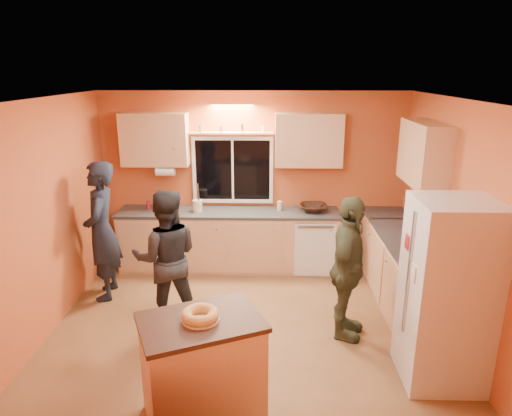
{
  "coord_description": "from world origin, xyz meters",
  "views": [
    {
      "loc": [
        0.21,
        -4.65,
        2.9
      ],
      "look_at": [
        0.09,
        0.4,
        1.35
      ],
      "focal_mm": 32.0,
      "sensor_mm": 36.0,
      "label": 1
    }
  ],
  "objects_px": {
    "person_center": "(167,258)",
    "person_right": "(348,269)",
    "island": "(202,369)",
    "refrigerator": "(447,293)",
    "person_left": "(102,231)"
  },
  "relations": [
    {
      "from": "person_center",
      "to": "person_right",
      "type": "bearing_deg",
      "value": 162.4
    },
    {
      "from": "person_center",
      "to": "island",
      "type": "bearing_deg",
      "value": 101.31
    },
    {
      "from": "refrigerator",
      "to": "person_center",
      "type": "bearing_deg",
      "value": 161.05
    },
    {
      "from": "island",
      "to": "person_right",
      "type": "xyz_separation_m",
      "value": [
        1.42,
        1.31,
        0.33
      ]
    },
    {
      "from": "refrigerator",
      "to": "person_right",
      "type": "xyz_separation_m",
      "value": [
        -0.79,
        0.71,
        -0.09
      ]
    },
    {
      "from": "person_center",
      "to": "person_left",
      "type": "bearing_deg",
      "value": -42.78
    },
    {
      "from": "person_left",
      "to": "person_right",
      "type": "bearing_deg",
      "value": 64.49
    },
    {
      "from": "person_left",
      "to": "person_center",
      "type": "bearing_deg",
      "value": 48.23
    },
    {
      "from": "refrigerator",
      "to": "island",
      "type": "xyz_separation_m",
      "value": [
        -2.21,
        -0.6,
        -0.42
      ]
    },
    {
      "from": "island",
      "to": "person_right",
      "type": "distance_m",
      "value": 1.96
    },
    {
      "from": "refrigerator",
      "to": "person_left",
      "type": "relative_size",
      "value": 0.99
    },
    {
      "from": "person_right",
      "to": "person_left",
      "type": "bearing_deg",
      "value": 91.97
    },
    {
      "from": "refrigerator",
      "to": "person_center",
      "type": "relative_size",
      "value": 1.11
    },
    {
      "from": "refrigerator",
      "to": "person_right",
      "type": "height_order",
      "value": "refrigerator"
    },
    {
      "from": "island",
      "to": "person_center",
      "type": "bearing_deg",
      "value": 88.02
    }
  ]
}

